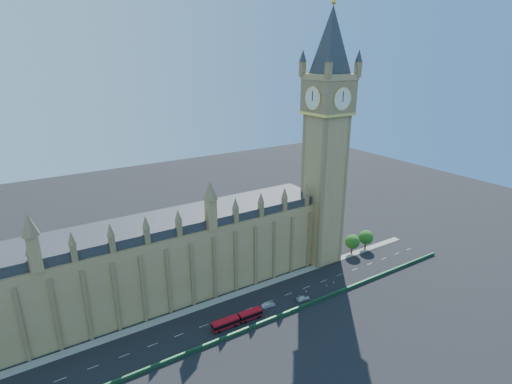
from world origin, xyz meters
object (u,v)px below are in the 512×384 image
car_silver (268,305)px  car_white (303,298)px  red_bus (237,319)px  car_grey (304,297)px

car_silver → car_white: car_silver is taller
red_bus → car_silver: bearing=10.4°
car_silver → car_grey: bearing=-98.0°
red_bus → car_silver: (12.82, 2.08, -0.73)m
car_silver → car_white: 12.53m
car_grey → car_silver: bearing=77.8°
car_silver → car_white: bearing=-100.3°
red_bus → car_grey: red_bus is taller
car_grey → car_white: size_ratio=0.87×
red_bus → car_grey: 25.57m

